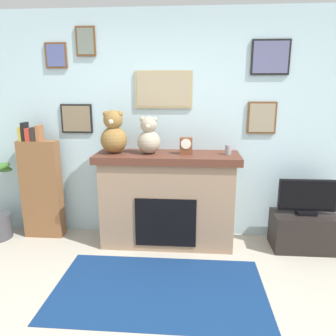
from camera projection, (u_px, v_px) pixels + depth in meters
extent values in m
cube|color=silver|center=(168.00, 128.00, 3.78)|extent=(5.20, 0.12, 2.60)
cube|color=tan|center=(164.00, 90.00, 3.61)|extent=(0.64, 0.02, 0.41)
cube|color=tan|center=(164.00, 90.00, 3.60)|extent=(0.60, 0.00, 0.37)
cube|color=brown|center=(56.00, 56.00, 3.62)|extent=(0.25, 0.02, 0.28)
cube|color=#4F5993|center=(56.00, 55.00, 3.61)|extent=(0.21, 0.00, 0.24)
cube|color=black|center=(77.00, 119.00, 3.77)|extent=(0.37, 0.02, 0.34)
cube|color=#7F6E55|center=(76.00, 119.00, 3.76)|extent=(0.33, 0.00, 0.30)
cube|color=brown|center=(86.00, 41.00, 3.56)|extent=(0.22, 0.02, 0.32)
cube|color=slate|center=(85.00, 41.00, 3.55)|extent=(0.18, 0.00, 0.28)
cube|color=black|center=(271.00, 57.00, 3.45)|extent=(0.41, 0.02, 0.37)
cube|color=slate|center=(271.00, 57.00, 3.44)|extent=(0.37, 0.00, 0.33)
cube|color=brown|center=(262.00, 118.00, 3.60)|extent=(0.32, 0.02, 0.36)
cube|color=gray|center=(262.00, 118.00, 3.59)|extent=(0.28, 0.00, 0.32)
cube|color=#98785E|center=(167.00, 202.00, 3.67)|extent=(1.45, 0.52, 0.97)
cube|color=#572E21|center=(167.00, 157.00, 3.54)|extent=(1.57, 0.58, 0.08)
cube|color=black|center=(166.00, 223.00, 3.44)|extent=(0.65, 0.02, 0.54)
cube|color=brown|center=(42.00, 190.00, 3.81)|extent=(0.46, 0.16, 1.17)
cube|color=gold|center=(22.00, 134.00, 3.67)|extent=(0.03, 0.13, 0.16)
cube|color=black|center=(25.00, 132.00, 3.66)|extent=(0.03, 0.13, 0.21)
cube|color=#BB3528|center=(30.00, 134.00, 3.67)|extent=(0.06, 0.13, 0.14)
cube|color=#282520|center=(35.00, 134.00, 3.66)|extent=(0.06, 0.13, 0.16)
cube|color=#985D39|center=(39.00, 133.00, 3.65)|extent=(0.04, 0.13, 0.18)
ellipsoid|color=#356727|center=(0.00, 167.00, 3.65)|extent=(0.11, 0.36, 0.08)
cube|color=black|center=(304.00, 231.00, 3.58)|extent=(0.69, 0.40, 0.41)
cube|color=black|center=(306.00, 212.00, 3.52)|extent=(0.20, 0.14, 0.04)
cube|color=black|center=(308.00, 195.00, 3.48)|extent=(0.63, 0.03, 0.36)
cube|color=black|center=(308.00, 196.00, 3.46)|extent=(0.59, 0.00, 0.32)
cube|color=navy|center=(159.00, 289.00, 2.87)|extent=(1.88, 1.09, 0.01)
cylinder|color=gray|center=(228.00, 150.00, 3.45)|extent=(0.07, 0.07, 0.11)
cube|color=brown|center=(186.00, 146.00, 3.48)|extent=(0.13, 0.09, 0.18)
cylinder|color=white|center=(186.00, 144.00, 3.42)|extent=(0.11, 0.01, 0.11)
sphere|color=olive|center=(114.00, 140.00, 3.52)|extent=(0.29, 0.29, 0.29)
sphere|color=olive|center=(113.00, 120.00, 3.47)|extent=(0.21, 0.21, 0.21)
sphere|color=olive|center=(106.00, 114.00, 3.46)|extent=(0.07, 0.07, 0.07)
sphere|color=olive|center=(120.00, 114.00, 3.45)|extent=(0.07, 0.07, 0.07)
sphere|color=beige|center=(111.00, 122.00, 3.39)|extent=(0.06, 0.06, 0.06)
sphere|color=#A49B85|center=(149.00, 142.00, 3.50)|extent=(0.25, 0.25, 0.25)
sphere|color=#A49B85|center=(149.00, 125.00, 3.45)|extent=(0.18, 0.18, 0.18)
sphere|color=#A49B85|center=(143.00, 119.00, 3.45)|extent=(0.06, 0.06, 0.06)
sphere|color=#A49B85|center=(155.00, 120.00, 3.44)|extent=(0.06, 0.06, 0.06)
sphere|color=beige|center=(148.00, 126.00, 3.39)|extent=(0.05, 0.05, 0.05)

